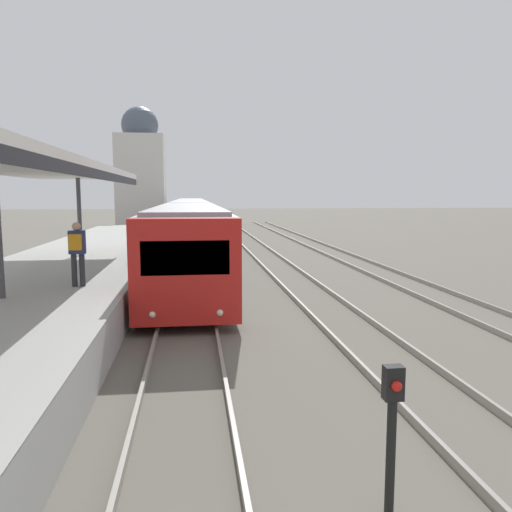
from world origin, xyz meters
name	(u,v)px	position (x,y,z in m)	size (l,w,h in m)	color
person_on_platform	(77,249)	(-2.78, 13.18, 2.01)	(0.40, 0.40, 1.66)	#2D2D33
train_near	(190,220)	(0.00, 34.15, 1.64)	(2.69, 44.85, 2.95)	red
signal_post_near	(392,424)	(2.20, 4.67, 1.03)	(0.20, 0.21, 1.65)	black
distant_domed_building	(141,171)	(-5.02, 53.00, 5.77)	(4.83, 4.83, 12.25)	silver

